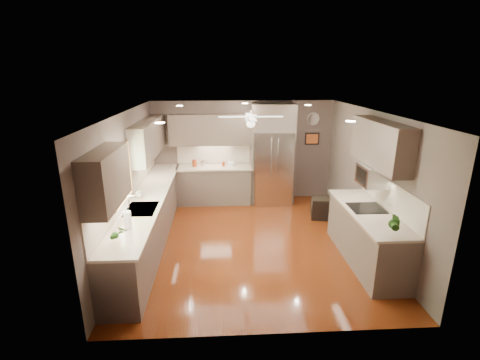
{
  "coord_description": "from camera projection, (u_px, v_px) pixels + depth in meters",
  "views": [
    {
      "loc": [
        -0.56,
        -6.08,
        3.18
      ],
      "look_at": [
        -0.18,
        0.6,
        1.08
      ],
      "focal_mm": 26.0,
      "sensor_mm": 36.0,
      "label": 1
    }
  ],
  "objects": [
    {
      "name": "recessed_lights",
      "position": [
        248.0,
        110.0,
        6.41
      ],
      "size": [
        2.84,
        3.14,
        0.01
      ],
      "color": "white",
      "rests_on": "ceiling"
    },
    {
      "name": "soap_bottle",
      "position": [
        139.0,
        193.0,
        6.4
      ],
      "size": [
        0.08,
        0.08,
        0.18
      ],
      "primitive_type": "imported",
      "rotation": [
        0.0,
        0.0,
        0.03
      ],
      "color": "white",
      "rests_on": "left_run"
    },
    {
      "name": "framed_print",
      "position": [
        312.0,
        139.0,
        8.77
      ],
      "size": [
        0.36,
        0.03,
        0.3
      ],
      "color": "black",
      "rests_on": "wall_back"
    },
    {
      "name": "canister_a",
      "position": [
        194.0,
        163.0,
        8.51
      ],
      "size": [
        0.12,
        0.12,
        0.18
      ],
      "primitive_type": "cylinder",
      "rotation": [
        0.0,
        0.0,
        -0.14
      ],
      "color": "#983010",
      "rests_on": "back_run"
    },
    {
      "name": "wall_back",
      "position": [
        243.0,
        151.0,
        8.78
      ],
      "size": [
        4.5,
        0.0,
        4.5
      ],
      "primitive_type": "plane",
      "rotation": [
        1.57,
        0.0,
        0.0
      ],
      "color": "brown",
      "rests_on": "ground"
    },
    {
      "name": "microwave",
      "position": [
        373.0,
        175.0,
        5.92
      ],
      "size": [
        0.43,
        0.55,
        0.34
      ],
      "color": "silver",
      "rests_on": "wall_right"
    },
    {
      "name": "floor",
      "position": [
        251.0,
        242.0,
        6.78
      ],
      "size": [
        5.0,
        5.0,
        0.0
      ],
      "primitive_type": "plane",
      "color": "#54290B",
      "rests_on": "ground"
    },
    {
      "name": "window",
      "position": [
        120.0,
        175.0,
        5.72
      ],
      "size": [
        0.05,
        1.12,
        0.92
      ],
      "color": "#BFF2B2",
      "rests_on": "wall_left"
    },
    {
      "name": "uppers",
      "position": [
        211.0,
        141.0,
        6.85
      ],
      "size": [
        4.5,
        4.7,
        0.95
      ],
      "color": "brown",
      "rests_on": "wall_left"
    },
    {
      "name": "ceiling",
      "position": [
        252.0,
        112.0,
        6.03
      ],
      "size": [
        5.0,
        5.0,
        0.0
      ],
      "primitive_type": "plane",
      "rotation": [
        3.14,
        0.0,
        0.0
      ],
      "color": "white",
      "rests_on": "ground"
    },
    {
      "name": "potted_plant_left",
      "position": [
        120.0,
        233.0,
        4.68
      ],
      "size": [
        0.19,
        0.16,
        0.31
      ],
      "primitive_type": "imported",
      "rotation": [
        0.0,
        0.0,
        -0.35
      ],
      "color": "#234F16",
      "rests_on": "left_run"
    },
    {
      "name": "back_run",
      "position": [
        215.0,
        184.0,
        8.69
      ],
      "size": [
        1.85,
        0.65,
        1.45
      ],
      "color": "brown",
      "rests_on": "ground"
    },
    {
      "name": "canister_d",
      "position": [
        223.0,
        164.0,
        8.55
      ],
      "size": [
        0.09,
        0.09,
        0.11
      ],
      "primitive_type": "cylinder",
      "rotation": [
        0.0,
        0.0,
        0.26
      ],
      "color": "#983010",
      "rests_on": "back_run"
    },
    {
      "name": "wall_left",
      "position": [
        128.0,
        183.0,
        6.28
      ],
      "size": [
        0.0,
        5.0,
        5.0
      ],
      "primitive_type": "plane",
      "rotation": [
        1.57,
        0.0,
        1.57
      ],
      "color": "brown",
      "rests_on": "ground"
    },
    {
      "name": "left_run",
      "position": [
        149.0,
        218.0,
        6.67
      ],
      "size": [
        0.65,
        4.7,
        1.45
      ],
      "color": "brown",
      "rests_on": "ground"
    },
    {
      "name": "wall_clock",
      "position": [
        313.0,
        119.0,
        8.62
      ],
      "size": [
        0.3,
        0.03,
        0.3
      ],
      "color": "white",
      "rests_on": "wall_back"
    },
    {
      "name": "wall_front",
      "position": [
        271.0,
        245.0,
        4.02
      ],
      "size": [
        4.5,
        0.0,
        4.5
      ],
      "primitive_type": "plane",
      "rotation": [
        -1.57,
        0.0,
        0.0
      ],
      "color": "brown",
      "rests_on": "ground"
    },
    {
      "name": "bowl",
      "position": [
        231.0,
        165.0,
        8.57
      ],
      "size": [
        0.26,
        0.26,
        0.05
      ],
      "primitive_type": "imported",
      "rotation": [
        0.0,
        0.0,
        -0.36
      ],
      "color": "#B5B487",
      "rests_on": "back_run"
    },
    {
      "name": "sink",
      "position": [
        141.0,
        211.0,
        5.92
      ],
      "size": [
        0.5,
        0.7,
        0.32
      ],
      "color": "silver",
      "rests_on": "left_run"
    },
    {
      "name": "canister_b",
      "position": [
        203.0,
        163.0,
        8.56
      ],
      "size": [
        0.1,
        0.1,
        0.15
      ],
      "primitive_type": "cylinder",
      "rotation": [
        0.0,
        0.0,
        -0.06
      ],
      "color": "silver",
      "rests_on": "back_run"
    },
    {
      "name": "wall_right",
      "position": [
        371.0,
        179.0,
        6.52
      ],
      "size": [
        0.0,
        5.0,
        5.0
      ],
      "primitive_type": "plane",
      "rotation": [
        1.57,
        0.0,
        -1.57
      ],
      "color": "brown",
      "rests_on": "ground"
    },
    {
      "name": "right_run",
      "position": [
        367.0,
        235.0,
        5.97
      ],
      "size": [
        0.7,
        2.2,
        1.45
      ],
      "color": "brown",
      "rests_on": "ground"
    },
    {
      "name": "stool",
      "position": [
        320.0,
        208.0,
        7.82
      ],
      "size": [
        0.47,
        0.47,
        0.48
      ],
      "color": "black",
      "rests_on": "ground"
    },
    {
      "name": "paper_towel",
      "position": [
        128.0,
        220.0,
        5.13
      ],
      "size": [
        0.11,
        0.11,
        0.28
      ],
      "color": "white",
      "rests_on": "left_run"
    },
    {
      "name": "potted_plant_right",
      "position": [
        396.0,
        223.0,
        4.93
      ],
      "size": [
        0.23,
        0.2,
        0.35
      ],
      "primitive_type": "imported",
      "rotation": [
        0.0,
        0.0,
        -0.29
      ],
      "color": "#234F16",
      "rests_on": "right_run"
    },
    {
      "name": "ceiling_fan",
      "position": [
        251.0,
        120.0,
        6.36
      ],
      "size": [
        1.18,
        1.18,
        0.32
      ],
      "color": "white",
      "rests_on": "ceiling"
    },
    {
      "name": "refrigerator",
      "position": [
        272.0,
        156.0,
        8.51
      ],
      "size": [
        1.06,
        0.75,
        2.45
      ],
      "color": "silver",
      "rests_on": "ground"
    }
  ]
}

